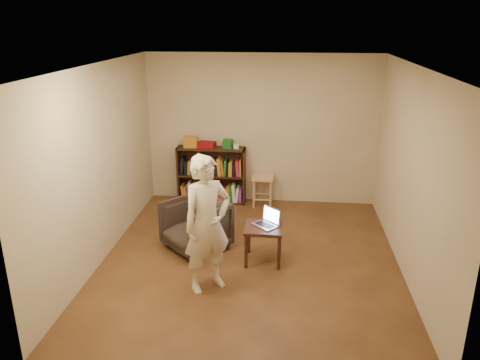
# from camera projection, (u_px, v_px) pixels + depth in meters

# --- Properties ---
(floor) EXTENTS (4.50, 4.50, 0.00)m
(floor) POSITION_uv_depth(u_px,v_px,m) (250.00, 259.00, 6.42)
(floor) COLOR #472816
(floor) RESTS_ON ground
(ceiling) EXTENTS (4.50, 4.50, 0.00)m
(ceiling) POSITION_uv_depth(u_px,v_px,m) (251.00, 66.00, 5.56)
(ceiling) COLOR silver
(ceiling) RESTS_ON wall_back
(wall_back) EXTENTS (4.00, 0.00, 4.00)m
(wall_back) POSITION_uv_depth(u_px,v_px,m) (262.00, 130.00, 8.10)
(wall_back) COLOR beige
(wall_back) RESTS_ON floor
(wall_left) EXTENTS (0.00, 4.50, 4.50)m
(wall_left) POSITION_uv_depth(u_px,v_px,m) (100.00, 165.00, 6.19)
(wall_left) COLOR beige
(wall_left) RESTS_ON floor
(wall_right) EXTENTS (0.00, 4.50, 4.50)m
(wall_right) POSITION_uv_depth(u_px,v_px,m) (411.00, 175.00, 5.79)
(wall_right) COLOR beige
(wall_right) RESTS_ON floor
(bookshelf) EXTENTS (1.20, 0.30, 1.00)m
(bookshelf) POSITION_uv_depth(u_px,v_px,m) (212.00, 178.00, 8.33)
(bookshelf) COLOR black
(bookshelf) RESTS_ON floor
(box_yellow) EXTENTS (0.24, 0.18, 0.19)m
(box_yellow) POSITION_uv_depth(u_px,v_px,m) (191.00, 142.00, 8.14)
(box_yellow) COLOR #C17B22
(box_yellow) RESTS_ON bookshelf
(red_cloth) EXTENTS (0.32, 0.25, 0.10)m
(red_cloth) POSITION_uv_depth(u_px,v_px,m) (207.00, 145.00, 8.13)
(red_cloth) COLOR maroon
(red_cloth) RESTS_ON bookshelf
(box_green) EXTENTS (0.18, 0.18, 0.15)m
(box_green) POSITION_uv_depth(u_px,v_px,m) (228.00, 144.00, 8.09)
(box_green) COLOR #1B6722
(box_green) RESTS_ON bookshelf
(box_white) EXTENTS (0.09, 0.09, 0.07)m
(box_white) POSITION_uv_depth(u_px,v_px,m) (236.00, 146.00, 8.08)
(box_white) COLOR white
(box_white) RESTS_ON bookshelf
(stool) EXTENTS (0.37, 0.37, 0.53)m
(stool) POSITION_uv_depth(u_px,v_px,m) (263.00, 182.00, 8.16)
(stool) COLOR tan
(stool) RESTS_ON floor
(armchair) EXTENTS (1.10, 1.10, 0.72)m
(armchair) POSITION_uv_depth(u_px,v_px,m) (196.00, 225.00, 6.62)
(armchair) COLOR #312721
(armchair) RESTS_ON floor
(side_table) EXTENTS (0.50, 0.50, 0.51)m
(side_table) POSITION_uv_depth(u_px,v_px,m) (264.00, 232.00, 6.26)
(side_table) COLOR black
(side_table) RESTS_ON floor
(laptop) EXTENTS (0.39, 0.39, 0.24)m
(laptop) POSITION_uv_depth(u_px,v_px,m) (268.00, 221.00, 6.25)
(laptop) COLOR #B4B3B8
(laptop) RESTS_ON side_table
(person) EXTENTS (0.73, 0.70, 1.69)m
(person) POSITION_uv_depth(u_px,v_px,m) (207.00, 224.00, 5.49)
(person) COLOR beige
(person) RESTS_ON floor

